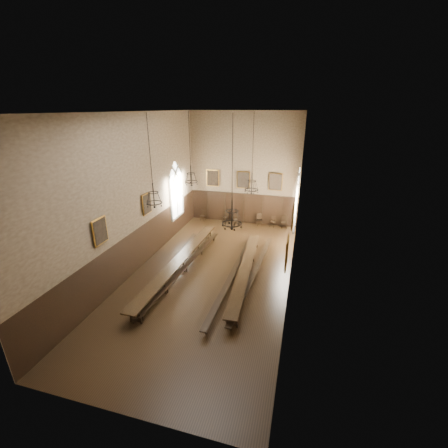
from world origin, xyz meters
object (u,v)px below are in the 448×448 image
at_px(chandelier_front_right, 232,217).
at_px(bench_right_inner, 234,273).
at_px(chair_6, 273,224).
at_px(chair_2, 225,219).
at_px(bench_right_outer, 254,274).
at_px(chair_7, 284,224).
at_px(bench_left_outer, 173,265).
at_px(chair_0, 203,217).
at_px(chandelier_back_right, 252,185).
at_px(table_left, 180,265).
at_px(bench_left_inner, 187,267).
at_px(chandelier_back_left, 191,177).
at_px(table_right, 245,273).
at_px(chair_5, 259,222).
at_px(chair_3, 235,221).
at_px(chandelier_front_left, 154,197).

bearing_deg(chandelier_front_right, bench_right_inner, 100.43).
bearing_deg(chair_6, chair_2, -165.91).
distance_m(bench_right_outer, chair_7, 8.39).
relative_size(bench_left_outer, bench_right_outer, 0.93).
height_order(chair_0, chandelier_back_right, chandelier_back_right).
bearing_deg(table_left, bench_right_inner, 1.28).
xyz_separation_m(bench_left_inner, bench_right_inner, (2.88, 0.04, 0.01)).
bearing_deg(chandelier_back_left, chair_0, 103.08).
distance_m(chair_7, chandelier_front_right, 11.93).
bearing_deg(bench_left_outer, table_right, 0.79).
height_order(bench_right_outer, chair_6, chair_6).
bearing_deg(chair_2, chair_5, 17.36).
bearing_deg(table_left, chair_2, 87.03).
height_order(bench_left_outer, chair_6, chair_6).
height_order(bench_left_outer, chair_3, chair_3).
distance_m(bench_right_outer, chandelier_front_left, 7.17).
relative_size(table_left, chair_6, 11.94).
height_order(chair_7, chandelier_back_left, chandelier_back_left).
bearing_deg(chair_0, chair_6, 10.08).
distance_m(table_right, chair_7, 8.56).
relative_size(bench_right_inner, chair_2, 10.67).
distance_m(chair_3, chandelier_front_left, 11.88).
bearing_deg(chair_3, chair_2, 162.39).
bearing_deg(chair_7, table_left, -136.35).
bearing_deg(chair_0, table_right, -47.91).
xyz_separation_m(chair_2, chair_6, (4.06, -0.02, -0.02)).
height_order(chandelier_back_right, chandelier_front_left, same).
relative_size(chair_3, chair_5, 0.84).
xyz_separation_m(chair_5, chandelier_back_right, (0.31, -6.16, 4.64)).
relative_size(chair_3, chair_6, 0.95).
height_order(chair_3, chair_5, chair_5).
xyz_separation_m(bench_right_outer, chair_7, (1.01, 8.33, 0.03)).
bearing_deg(chandelier_back_right, table_left, -145.64).
height_order(bench_left_inner, chandelier_back_right, chandelier_back_right).
bearing_deg(chair_5, chair_0, 162.74).
relative_size(chair_5, chair_7, 0.99).
height_order(table_left, chandelier_front_left, chandelier_front_left).
bearing_deg(chandelier_back_left, chair_6, 52.25).
height_order(chair_3, chair_6, chair_6).
xyz_separation_m(table_left, table_right, (3.91, 0.24, -0.06)).
bearing_deg(bench_left_inner, table_right, 3.37).
bearing_deg(chair_0, bench_right_inner, -51.61).
xyz_separation_m(bench_right_inner, bench_right_outer, (1.14, 0.26, -0.01)).
xyz_separation_m(bench_right_outer, chandelier_front_left, (-4.61, -2.43, 4.93)).
height_order(bench_left_inner, bench_right_inner, bench_right_inner).
bearing_deg(chair_2, bench_right_outer, -47.19).
distance_m(chair_5, chandelier_front_left, 12.40).
height_order(table_right, bench_right_outer, table_right).
height_order(bench_left_inner, chandelier_front_left, chandelier_front_left).
xyz_separation_m(bench_left_outer, bench_left_inner, (0.95, -0.15, 0.03)).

